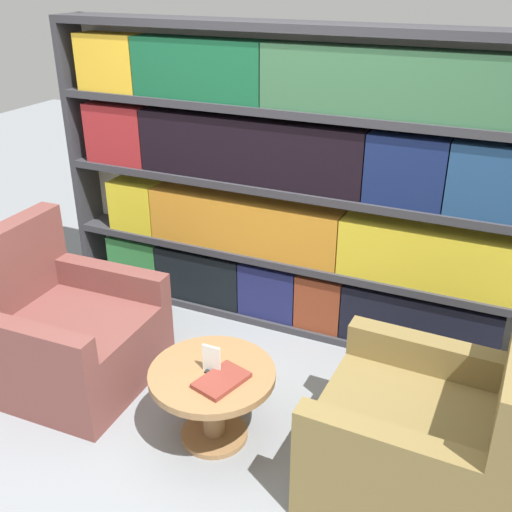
# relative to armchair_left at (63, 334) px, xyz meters

# --- Properties ---
(ground_plane) EXTENTS (14.00, 14.00, 0.00)m
(ground_plane) POSITION_rel_armchair_left_xyz_m (1.00, -0.32, -0.31)
(ground_plane) COLOR gray
(bookshelf) EXTENTS (3.33, 0.30, 2.02)m
(bookshelf) POSITION_rel_armchair_left_xyz_m (1.00, 1.16, 0.69)
(bookshelf) COLOR silver
(bookshelf) RESTS_ON ground_plane
(armchair_left) EXTENTS (0.94, 0.90, 0.94)m
(armchair_left) POSITION_rel_armchair_left_xyz_m (0.00, 0.00, 0.00)
(armchair_left) COLOR brown
(armchair_left) RESTS_ON ground_plane
(armchair_right) EXTENTS (0.94, 0.90, 0.94)m
(armchair_right) POSITION_rel_armchair_left_xyz_m (2.16, 0.00, 0.00)
(armchair_right) COLOR olive
(armchair_right) RESTS_ON ground_plane
(coffee_table) EXTENTS (0.66, 0.66, 0.43)m
(coffee_table) POSITION_rel_armchair_left_xyz_m (1.08, -0.10, 0.00)
(coffee_table) COLOR olive
(coffee_table) RESTS_ON ground_plane
(table_sign) EXTENTS (0.10, 0.06, 0.15)m
(table_sign) POSITION_rel_armchair_left_xyz_m (1.08, -0.10, 0.19)
(table_sign) COLOR black
(table_sign) RESTS_ON coffee_table
(stray_book) EXTENTS (0.24, 0.31, 0.02)m
(stray_book) POSITION_rel_armchair_left_xyz_m (1.17, -0.16, 0.14)
(stray_book) COLOR brown
(stray_book) RESTS_ON coffee_table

